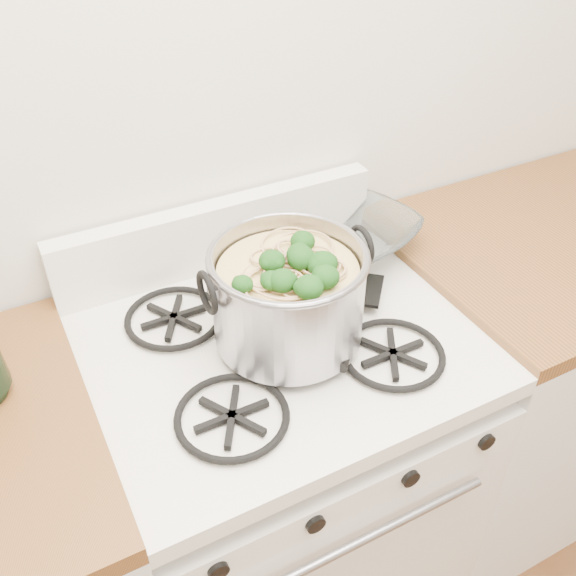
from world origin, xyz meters
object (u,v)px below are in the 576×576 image
Objects in this scene: spatula at (361,286)px; glass_bowl at (346,241)px; stock_pot at (288,296)px; gas_range at (282,480)px.

glass_bowl is at bearing 109.92° from spatula.
glass_bowl is (0.26, 0.21, -0.08)m from stock_pot.
gas_range is at bearing -129.02° from spatula.
glass_bowl reaches higher than spatula.
glass_bowl reaches higher than gas_range.
gas_range is at bearing 128.40° from stock_pot.
spatula reaches higher than gas_range.
glass_bowl is at bearing 35.76° from gas_range.
spatula is at bearing 14.29° from stock_pot.
gas_range is 2.80× the size of stock_pot.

